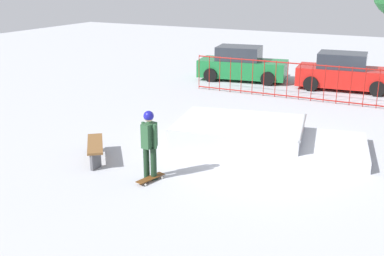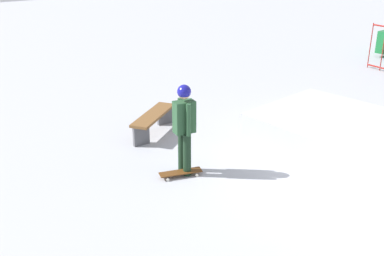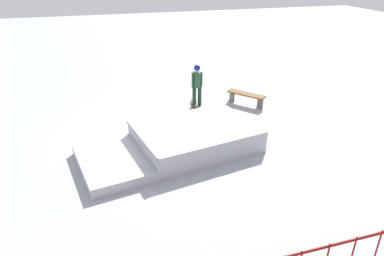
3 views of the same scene
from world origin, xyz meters
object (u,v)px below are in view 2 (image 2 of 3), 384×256
object	(u,v)px
skater	(184,123)
park_bench	(153,119)
skate_ramp	(370,145)
skateboard	(181,172)

from	to	relation	value
skater	park_bench	world-z (taller)	skater
skate_ramp	skater	xyz separation A→B (m)	(-1.49, -3.38, 0.69)
skateboard	park_bench	xyz separation A→B (m)	(-2.07, 0.53, 0.28)
skate_ramp	skateboard	size ratio (longest dim) A/B	7.03
skate_ramp	skater	bearing A→B (deg)	-124.78
skater	skateboard	world-z (taller)	skater
skateboard	park_bench	distance (m)	2.16
skater	skate_ramp	bearing A→B (deg)	-17.86
skate_ramp	skateboard	bearing A→B (deg)	-122.65
skate_ramp	skater	distance (m)	3.76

